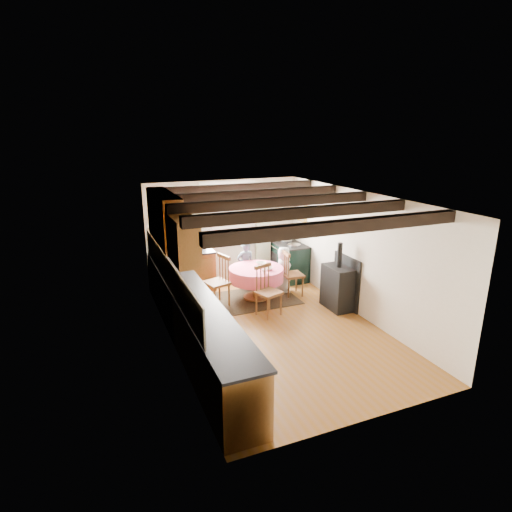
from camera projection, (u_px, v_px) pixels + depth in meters
name	position (u px, v px, depth m)	size (l,w,h in m)	color
floor	(273.00, 328.00, 7.57)	(3.60, 5.50, 0.00)	brown
ceiling	(274.00, 197.00, 6.88)	(3.60, 5.50, 0.00)	white
wall_back	(224.00, 232.00, 9.66)	(3.60, 0.00, 2.40)	silver
wall_front	(373.00, 333.00, 4.79)	(3.60, 0.00, 2.40)	silver
wall_left	(170.00, 279.00, 6.57)	(0.00, 5.50, 2.40)	silver
wall_right	(359.00, 254.00, 7.88)	(0.00, 5.50, 2.40)	silver
beam_a	(342.00, 227.00, 5.14)	(3.60, 0.16, 0.16)	black
beam_b	(303.00, 213.00, 6.02)	(3.60, 0.16, 0.16)	black
beam_c	(274.00, 202.00, 6.91)	(3.60, 0.16, 0.16)	black
beam_d	(252.00, 194.00, 7.80)	(3.60, 0.16, 0.16)	black
beam_e	(234.00, 188.00, 8.68)	(3.60, 0.16, 0.16)	black
splash_left	(168.00, 273.00, 6.85)	(0.02, 4.50, 0.55)	beige
splash_back	(182.00, 236.00, 9.28)	(1.40, 0.02, 0.55)	beige
base_cabinet_left	(191.00, 319.00, 6.90)	(0.60, 5.30, 0.88)	brown
base_cabinet_back	(184.00, 272.00, 9.23)	(1.30, 0.60, 0.88)	brown
worktop_left	(191.00, 293.00, 6.78)	(0.64, 5.30, 0.04)	black
worktop_back	(184.00, 252.00, 9.08)	(1.30, 0.64, 0.04)	black
wall_cabinet_glass	(164.00, 218.00, 7.48)	(0.34, 1.80, 0.90)	brown
wall_cabinet_solid	(183.00, 239.00, 6.17)	(0.34, 0.90, 0.70)	brown
window_frame	(228.00, 215.00, 9.57)	(1.34, 0.03, 1.54)	white
window_pane	(228.00, 215.00, 9.58)	(1.20, 0.01, 1.40)	white
curtain_left	(194.00, 240.00, 9.33)	(0.35, 0.10, 2.10)	#A8B886
curtain_right	(263.00, 233.00, 9.95)	(0.35, 0.10, 2.10)	#A8B886
curtain_rod	(229.00, 189.00, 9.32)	(0.03, 0.03, 2.00)	black
wall_picture	(301.00, 209.00, 9.77)	(0.04, 0.50, 0.60)	gold
wall_plate	(266.00, 208.00, 9.88)	(0.30, 0.30, 0.02)	silver
rug	(256.00, 298.00, 8.90)	(1.67, 1.30, 0.01)	black
dining_table	(256.00, 283.00, 8.80)	(1.15, 1.15, 0.69)	pink
chair_near	(269.00, 291.00, 7.97)	(0.43, 0.45, 1.00)	brown
chair_left	(217.00, 281.00, 8.43)	(0.45, 0.47, 1.05)	brown
chair_right	(293.00, 273.00, 8.98)	(0.43, 0.45, 1.00)	brown
aga_range	(289.00, 261.00, 9.98)	(0.63, 0.97, 0.90)	black
cast_iron_stove	(338.00, 276.00, 8.24)	(0.41, 0.68, 1.37)	black
child_far	(245.00, 265.00, 9.36)	(0.40, 0.26, 1.09)	#3E515E
child_right	(283.00, 270.00, 9.15)	(0.51, 0.33, 1.03)	silver
bowl_a	(261.00, 263.00, 8.92)	(0.22, 0.22, 0.05)	silver
bowl_b	(268.00, 268.00, 8.57)	(0.19, 0.19, 0.06)	silver
cup	(264.00, 271.00, 8.34)	(0.10, 0.10, 0.09)	silver
canister_tall	(168.00, 247.00, 8.98)	(0.14, 0.14, 0.24)	#262628
canister_wide	(180.00, 246.00, 9.13)	(0.20, 0.20, 0.22)	#262628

